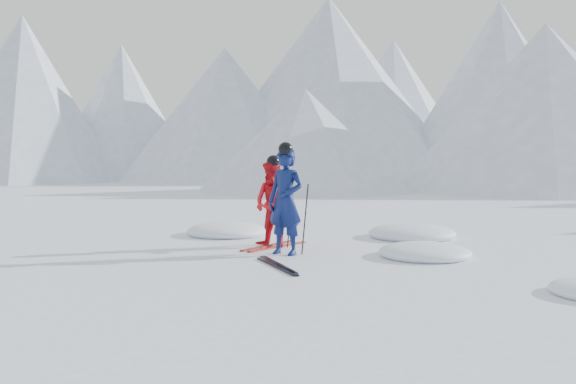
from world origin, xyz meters
The scene contains 12 objects.
ground centered at (0.00, 0.00, 0.00)m, with size 160.00×160.00×0.00m, color white.
skier_blue centered at (-1.25, 0.13, 0.95)m, with size 0.70×0.46×1.91m, color #0D194F.
skier_red centered at (-2.02, 0.72, 0.84)m, with size 0.82×0.64×1.68m, color red.
pole_blue_left centered at (-1.55, 0.28, 0.64)m, with size 0.02×0.02×1.27m, color black.
pole_blue_right centered at (-1.00, 0.38, 0.64)m, with size 0.02×0.02×1.27m, color black.
pole_red_left centered at (-2.32, 0.97, 0.56)m, with size 0.02×0.02×1.12m, color black.
pole_red_right centered at (-1.72, 0.87, 0.56)m, with size 0.02×0.02×1.12m, color black.
ski_worn_left centered at (-2.14, 0.72, 0.01)m, with size 0.09×1.70×0.03m, color black.
ski_worn_right centered at (-1.90, 0.72, 0.01)m, with size 0.09×1.70×0.03m, color black.
ski_loose_a centered at (-0.66, -0.83, 0.01)m, with size 0.09×1.70×0.03m, color black.
ski_loose_b centered at (-0.56, -0.98, 0.01)m, with size 0.09×1.70×0.03m, color black.
snow_lumps centered at (-0.89, 2.11, 0.00)m, with size 9.51×5.28×0.41m.
Camera 1 is at (5.48, -8.37, 1.69)m, focal length 38.00 mm.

